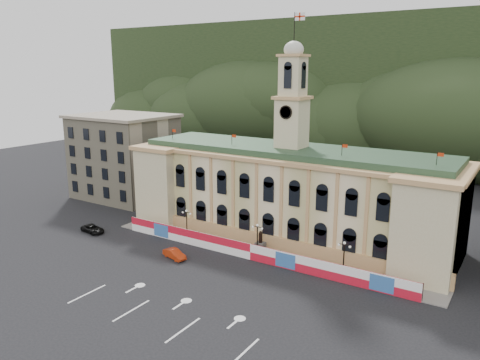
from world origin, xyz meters
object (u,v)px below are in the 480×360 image
Objects in this scene: statue at (260,246)px; black_suv at (93,229)px; lamp_center at (257,237)px; red_sedan at (174,254)px.

statue is 31.00m from black_suv.
red_sedan is (-10.09, -7.91, -2.36)m from lamp_center.
lamp_center is (0.00, -1.00, 1.89)m from statue.
lamp_center is 13.04m from red_sedan.
black_suv is at bearing -165.47° from statue.
statue reaches higher than black_suv.
lamp_center is at bearing -37.74° from red_sedan.
red_sedan is 19.94m from black_suv.
statue is 0.72× the size of black_suv.
statue is 0.81× the size of red_sedan.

